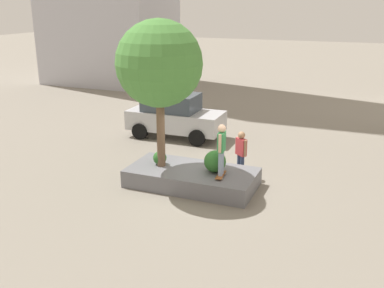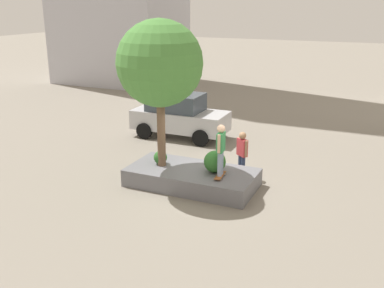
% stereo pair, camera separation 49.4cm
% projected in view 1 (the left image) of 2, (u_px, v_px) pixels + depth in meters
% --- Properties ---
extents(ground_plane, '(120.00, 120.00, 0.00)m').
position_uv_depth(ground_plane, '(208.00, 184.00, 15.14)').
color(ground_plane, gray).
extents(planter_ledge, '(4.31, 2.12, 0.59)m').
position_uv_depth(planter_ledge, '(192.00, 177.00, 14.96)').
color(planter_ledge, slate).
rests_on(planter_ledge, ground).
extents(plaza_tree, '(2.83, 2.83, 4.92)m').
position_uv_depth(plaza_tree, '(159.00, 64.00, 14.14)').
color(plaza_tree, brown).
rests_on(plaza_tree, planter_ledge).
extents(boxwood_shrub, '(0.73, 0.73, 0.73)m').
position_uv_depth(boxwood_shrub, '(215.00, 161.00, 14.56)').
color(boxwood_shrub, '#2D6628').
rests_on(boxwood_shrub, planter_ledge).
extents(hedge_clump, '(0.47, 0.47, 0.47)m').
position_uv_depth(hedge_clump, '(160.00, 158.00, 15.28)').
color(hedge_clump, '#2D6628').
rests_on(hedge_clump, planter_ledge).
extents(skateboard, '(0.29, 0.82, 0.07)m').
position_uv_depth(skateboard, '(221.00, 175.00, 14.24)').
color(skateboard, brown).
rests_on(skateboard, planter_ledge).
extents(skateboarder, '(0.26, 0.57, 1.68)m').
position_uv_depth(skateboarder, '(221.00, 146.00, 13.93)').
color(skateboarder, '#8C9EB7').
rests_on(skateboarder, skateboard).
extents(sedan_parked, '(4.36, 2.07, 2.02)m').
position_uv_depth(sedan_parked, '(175.00, 115.00, 20.16)').
color(sedan_parked, '#B7B7BC').
rests_on(sedan_parked, ground).
extents(bystander_watching, '(0.46, 0.42, 1.65)m').
position_uv_depth(bystander_watching, '(241.00, 151.00, 15.62)').
color(bystander_watching, navy).
rests_on(bystander_watching, ground).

